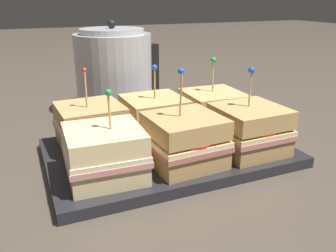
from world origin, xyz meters
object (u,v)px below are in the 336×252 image
Objects in this scene: sandwich_back_center at (153,117)px; kettle_steel at (114,72)px; sandwich_front_right at (249,129)px; sandwich_back_right at (213,110)px; sandwich_back_left at (91,126)px; serving_platter at (168,152)px; sandwich_front_center at (183,141)px; sandwich_front_left at (105,153)px.

sandwich_back_center is 0.63× the size of kettle_steel.
sandwich_back_right is (0.00, 0.13, -0.00)m from sandwich_front_right.
sandwich_back_right is (0.25, -0.01, 0.00)m from sandwich_back_left.
kettle_steel is (-0.14, 0.25, 0.04)m from sandwich_back_right.
serving_platter is 2.85× the size of sandwich_front_right.
sandwich_front_right is at bearing -28.21° from sandwich_back_left.
serving_platter is at bearing 87.19° from sandwich_front_center.
sandwich_front_center is (0.12, -0.01, 0.00)m from sandwich_front_left.
serving_platter is at bearing 25.51° from sandwich_front_left.
kettle_steel is (0.11, 0.24, 0.04)m from sandwich_back_left.
sandwich_front_center is 0.13m from sandwich_front_right.
sandwich_back_center is (0.00, 0.13, -0.00)m from sandwich_front_center.
kettle_steel is (-0.14, 0.37, 0.04)m from sandwich_front_right.
sandwich_back_right is at bearing 25.51° from sandwich_front_left.
serving_platter is 3.12× the size of sandwich_front_left.
sandwich_back_center is at bearing 0.17° from sandwich_back_left.
kettle_steel is at bearing 91.18° from sandwich_front_center.
sandwich_front_center is at bearing -179.88° from sandwich_front_right.
sandwich_front_left is at bearing -154.49° from sandwich_back_right.
sandwich_front_left is 0.91× the size of sandwich_front_right.
sandwich_front_center is at bearing -48.09° from sandwich_back_left.
sandwich_back_left is at bearing -114.69° from kettle_steel.
sandwich_back_left is at bearing 151.63° from serving_platter.
sandwich_front_center reaches higher than sandwich_front_left.
sandwich_front_center reaches higher than serving_platter.
sandwich_front_center is 1.06× the size of sandwich_front_right.
sandwich_front_center is 0.13m from sandwich_back_center.
kettle_steel reaches higher than serving_platter.
sandwich_front_right is 0.13m from sandwich_back_right.
sandwich_back_left is (-0.12, 0.13, -0.00)m from sandwich_front_center.
sandwich_back_center reaches higher than sandwich_front_left.
sandwich_front_right is 0.28m from sandwich_back_left.
sandwich_back_right is at bearing 44.58° from sandwich_front_center.
sandwich_front_left is 0.25m from sandwich_front_right.
sandwich_front_center is at bearing -90.23° from sandwich_back_center.
sandwich_back_right is at bearing 25.51° from serving_platter.
serving_platter is 0.08m from sandwich_back_center.
sandwich_front_center is 0.38m from kettle_steel.
sandwich_back_center is (0.12, 0.00, 0.00)m from sandwich_back_left.
sandwich_back_right is 0.29m from kettle_steel.
sandwich_front_center is at bearing -2.51° from sandwich_front_left.
sandwich_back_center is at bearing 176.89° from sandwich_back_right.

